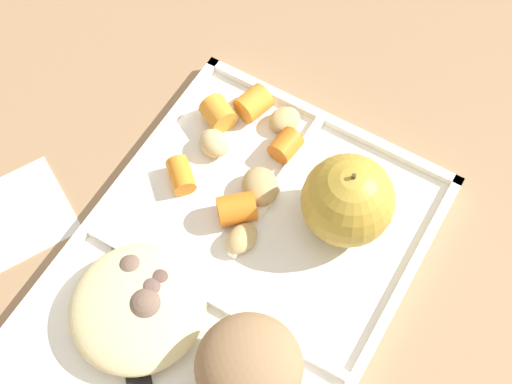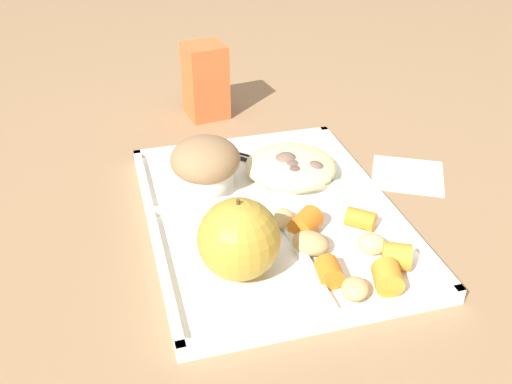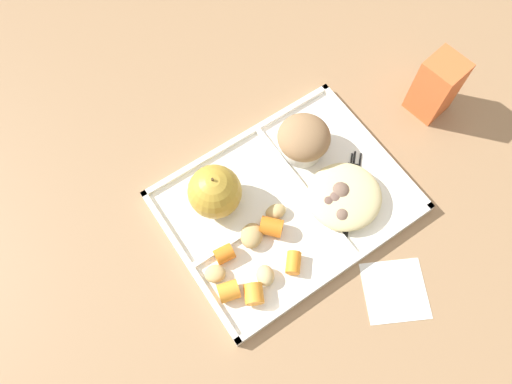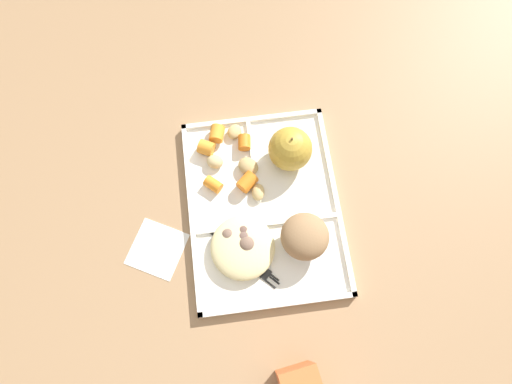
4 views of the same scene
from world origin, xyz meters
The scene contains 20 objects.
ground centered at (0.00, 0.00, 0.00)m, with size 6.00×6.00×0.00m, color #997551.
lunch_tray centered at (0.00, 0.00, 0.01)m, with size 0.37×0.28×0.02m.
green_apple centered at (-0.09, 0.06, 0.05)m, with size 0.08×0.08×0.09m.
bran_muffin centered at (0.07, 0.06, 0.04)m, with size 0.08×0.08×0.07m.
carrot_slice_diagonal centered at (-0.12, -0.09, 0.02)m, with size 0.03×0.03×0.03m, color orange.
carrot_slice_tilted centered at (-0.15, -0.07, 0.02)m, with size 0.03×0.03×0.03m, color orange.
carrot_slice_center centered at (-0.05, -0.03, 0.02)m, with size 0.03×0.03×0.03m, color orange.
carrot_slice_near_corner centered at (-0.13, -0.02, 0.02)m, with size 0.02×0.02×0.03m, color orange.
carrot_slice_small centered at (-0.05, -0.09, 0.02)m, with size 0.02×0.02×0.03m, color orange.
potato_chunk_corner centered at (-0.08, -0.02, 0.02)m, with size 0.04×0.03×0.02m, color tan.
potato_chunk_small centered at (-0.15, -0.04, 0.02)m, with size 0.03×0.03×0.02m, color tan.
potato_chunk_browned centered at (-0.03, -0.01, 0.02)m, with size 0.03×0.02×0.02m, color tan.
potato_chunk_golden centered at (-0.10, -0.08, 0.02)m, with size 0.03×0.03×0.02m, color tan.
egg_noodle_pile centered at (0.07, -0.05, 0.03)m, with size 0.12×0.11×0.03m, color beige.
meatball_center centered at (0.07, -0.04, 0.03)m, with size 0.04×0.04×0.04m, color #755B4C.
meatball_front centered at (0.05, -0.04, 0.03)m, with size 0.03×0.03×0.03m, color brown.
meatball_back centered at (0.05, -0.07, 0.03)m, with size 0.03×0.03×0.03m, color #755B4C.
meatball_side centered at (0.06, -0.04, 0.03)m, with size 0.03×0.03×0.03m, color brown.
plastic_fork centered at (0.10, -0.04, 0.01)m, with size 0.12×0.12×0.00m.
paper_napkin centered at (0.05, -0.20, 0.00)m, with size 0.09×0.09×0.00m, color white.
Camera 1 is at (0.19, 0.14, 0.60)m, focal length 50.89 mm.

